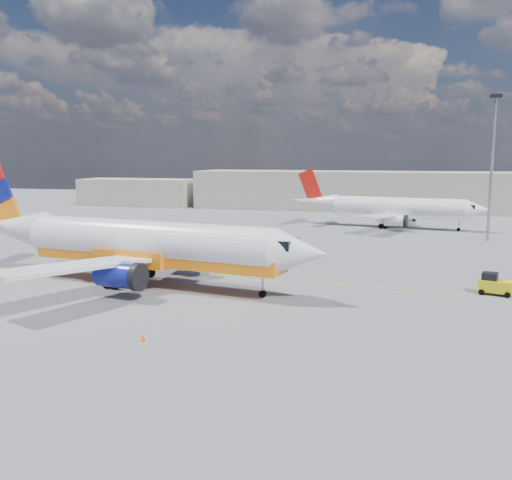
% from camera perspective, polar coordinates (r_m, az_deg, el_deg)
% --- Properties ---
extents(ground, '(240.00, 240.00, 0.00)m').
position_cam_1_polar(ground, '(50.26, -2.91, -4.64)').
color(ground, slate).
rests_on(ground, ground).
extents(taxi_line, '(70.00, 0.15, 0.01)m').
position_cam_1_polar(taxi_line, '(53.04, -1.89, -3.93)').
color(taxi_line, yellow).
rests_on(taxi_line, ground).
extents(terminal_main, '(70.00, 14.00, 8.00)m').
position_cam_1_polar(terminal_main, '(122.13, 10.49, 4.88)').
color(terminal_main, '#A7A190').
rests_on(terminal_main, ground).
extents(terminal_annex, '(26.00, 10.00, 6.00)m').
position_cam_1_polar(terminal_annex, '(133.23, -11.67, 4.71)').
color(terminal_annex, '#A7A190').
rests_on(terminal_annex, ground).
extents(main_jet, '(36.37, 28.38, 10.99)m').
position_cam_1_polar(main_jet, '(51.45, -11.70, -0.35)').
color(main_jet, white).
rests_on(main_jet, ground).
extents(second_jet, '(30.60, 23.83, 9.25)m').
position_cam_1_polar(second_jet, '(92.66, 13.46, 3.11)').
color(second_jet, white).
rests_on(second_jet, ground).
extents(gse_tug, '(2.82, 2.14, 1.82)m').
position_cam_1_polar(gse_tug, '(50.99, 22.77, -4.12)').
color(gse_tug, black).
rests_on(gse_tug, ground).
extents(traffic_cone, '(0.40, 0.40, 0.57)m').
position_cam_1_polar(traffic_cone, '(36.15, -11.25, -9.63)').
color(traffic_cone, white).
rests_on(traffic_cone, ground).
extents(floodlight_mast, '(1.40, 1.40, 19.20)m').
position_cam_1_polar(floodlight_mast, '(81.79, 22.58, 7.92)').
color(floodlight_mast, '#97979F').
rests_on(floodlight_mast, ground).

